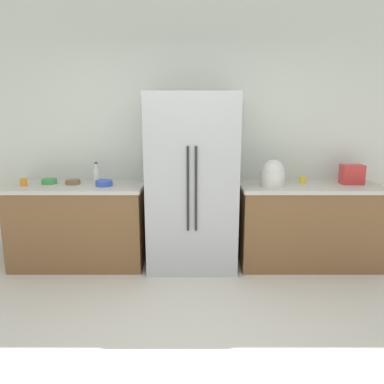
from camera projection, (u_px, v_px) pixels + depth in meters
ground_plane at (191, 357)px, 2.62m from camera, size 10.23×10.23×0.00m
kitchen_back_panel at (192, 130)px, 4.29m from camera, size 5.11×0.10×2.97m
counter_left at (81, 225)px, 4.15m from camera, size 1.46×0.66×0.91m
counter_right at (309, 225)px, 4.14m from camera, size 1.54×0.66×0.91m
refrigerator at (193, 183)px, 4.01m from camera, size 0.95×0.71×1.89m
toaster at (354, 174)px, 4.08m from camera, size 0.23×0.16×0.21m
rice_cooker at (274, 174)px, 3.97m from camera, size 0.26×0.26×0.29m
bottle_a at (98, 175)px, 4.15m from camera, size 0.06×0.06×0.23m
cup_a at (304, 180)px, 4.13m from camera, size 0.07×0.07×0.08m
cup_b at (26, 182)px, 4.00m from camera, size 0.07×0.07×0.08m
bowl_a at (75, 182)px, 4.09m from camera, size 0.16×0.16×0.05m
bowl_b at (51, 181)px, 4.12m from camera, size 0.16×0.16×0.05m
bowl_c at (106, 183)px, 4.00m from camera, size 0.18×0.18×0.06m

